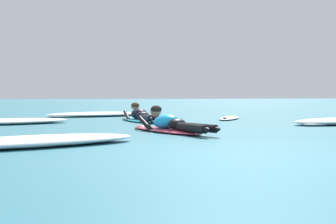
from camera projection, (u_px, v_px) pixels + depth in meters
name	position (u px, v px, depth m)	size (l,w,h in m)	color
ground_plane	(132.00, 116.00, 15.10)	(120.00, 120.00, 0.00)	#2D6B7A
surfer_near	(170.00, 125.00, 8.50)	(1.27, 2.47, 0.54)	#E54C66
surfer_far	(140.00, 116.00, 11.92)	(0.88, 2.50, 0.53)	#2DB2D1
drifting_surfboard	(229.00, 118.00, 13.16)	(1.38, 2.05, 0.16)	white
whitewater_front	(31.00, 142.00, 6.19)	(3.07, 1.84, 0.15)	white
whitewater_mid_left	(96.00, 114.00, 14.78)	(3.35, 2.02, 0.15)	white
whitewater_mid_right	(11.00, 122.00, 10.92)	(2.88, 1.83, 0.14)	white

